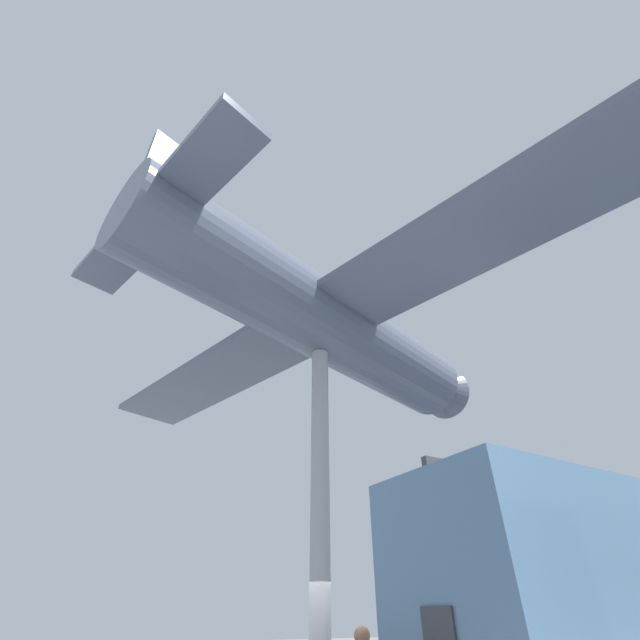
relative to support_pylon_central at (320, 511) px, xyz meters
name	(u,v)px	position (x,y,z in m)	size (l,w,h in m)	color
glass_pavilion_left	(549,569)	(-7.54, 17.48, 0.17)	(8.29, 15.65, 8.40)	slate
support_pylon_central	(320,511)	(0.00, 0.00, 0.00)	(0.40, 0.40, 7.48)	#999EA3
suspended_airplane	(325,323)	(-0.06, 0.21, 4.78)	(18.92, 12.67, 3.56)	#4C5666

